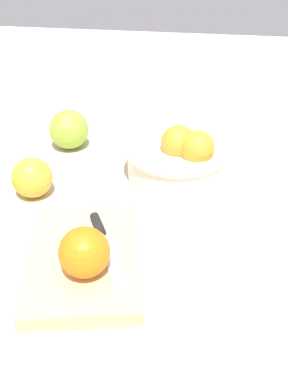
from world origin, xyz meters
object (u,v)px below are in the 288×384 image
object	(u,v)px
orange_on_board	(84,252)
cutting_board	(84,260)
knife	(104,240)
apple_front_left_2	(69,130)
bowl	(178,156)
apple_front_left	(32,178)

from	to	relation	value
orange_on_board	cutting_board	bearing A→B (deg)	-159.67
orange_on_board	knife	bearing A→B (deg)	171.17
knife	apple_front_left_2	xyz separation A→B (m)	(-0.31, -0.14, 0.01)
orange_on_board	bowl	bearing A→B (deg)	162.18
apple_front_left	apple_front_left_2	world-z (taller)	apple_front_left_2
bowl	apple_front_left_2	xyz separation A→B (m)	(-0.08, -0.23, -0.00)
apple_front_left	apple_front_left_2	xyz separation A→B (m)	(-0.18, 0.01, 0.01)
cutting_board	orange_on_board	world-z (taller)	orange_on_board
knife	apple_front_left_2	distance (m)	0.35
cutting_board	knife	world-z (taller)	knife
cutting_board	apple_front_left_2	bearing A→B (deg)	-160.50
bowl	orange_on_board	distance (m)	0.31
cutting_board	knife	bearing A→B (deg)	141.96
orange_on_board	apple_front_left_2	bearing A→B (deg)	-160.42
knife	apple_front_left	size ratio (longest dim) A/B	2.10
apple_front_left_2	orange_on_board	bearing A→B (deg)	19.58
bowl	cutting_board	world-z (taller)	bowl
knife	apple_front_left	xyz separation A→B (m)	(-0.13, -0.15, 0.01)
orange_on_board	apple_front_left_2	distance (m)	0.40
cutting_board	knife	distance (m)	0.04
cutting_board	apple_front_left	xyz separation A→B (m)	(-0.16, -0.13, 0.02)
orange_on_board	apple_front_left	bearing A→B (deg)	-143.36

